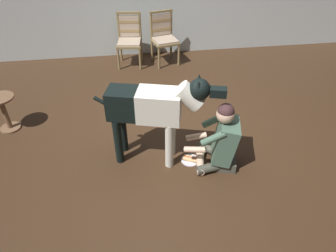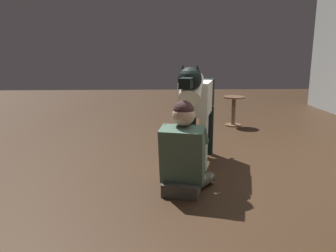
# 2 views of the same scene
# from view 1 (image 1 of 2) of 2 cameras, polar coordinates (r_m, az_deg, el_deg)

# --- Properties ---
(ground_plane) EXTENTS (15.89, 15.89, 0.00)m
(ground_plane) POSITION_cam_1_polar(r_m,az_deg,el_deg) (4.33, 0.91, -1.64)
(ground_plane) COLOR #382516
(dining_chair_left_of_pair) EXTENTS (0.52, 0.52, 0.98)m
(dining_chair_left_of_pair) POSITION_cam_1_polar(r_m,az_deg,el_deg) (6.19, -7.23, 16.20)
(dining_chair_left_of_pair) COLOR olive
(dining_chair_left_of_pair) RESTS_ON ground
(dining_chair_right_of_pair) EXTENTS (0.55, 0.55, 0.98)m
(dining_chair_right_of_pair) POSITION_cam_1_polar(r_m,az_deg,el_deg) (6.23, -0.85, 16.63)
(dining_chair_right_of_pair) COLOR olive
(dining_chair_right_of_pair) RESTS_ON ground
(person_sitting_on_floor) EXTENTS (0.70, 0.58, 0.88)m
(person_sitting_on_floor) POSITION_cam_1_polar(r_m,az_deg,el_deg) (3.70, 9.86, -2.74)
(person_sitting_on_floor) COLOR #46473B
(person_sitting_on_floor) RESTS_ON ground
(large_dog) EXTENTS (1.47, 0.55, 1.19)m
(large_dog) POSITION_cam_1_polar(r_m,az_deg,el_deg) (3.49, -2.60, 3.38)
(large_dog) COLOR silver
(large_dog) RESTS_ON ground
(hot_dog_on_plate) EXTENTS (0.23, 0.23, 0.06)m
(hot_dog_on_plate) POSITION_cam_1_polar(r_m,az_deg,el_deg) (3.92, 4.16, -6.18)
(hot_dog_on_plate) COLOR silver
(hot_dog_on_plate) RESTS_ON ground
(round_side_table) EXTENTS (0.38, 0.38, 0.53)m
(round_side_table) POSITION_cam_1_polar(r_m,az_deg,el_deg) (4.84, -28.32, 2.56)
(round_side_table) COLOR brown
(round_side_table) RESTS_ON ground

